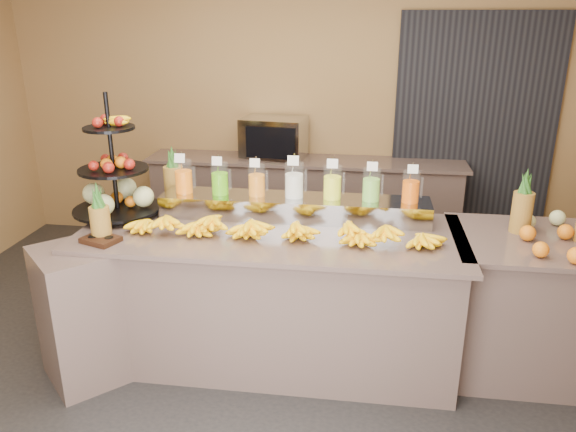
% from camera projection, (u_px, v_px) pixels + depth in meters
% --- Properties ---
extents(ground, '(6.00, 6.00, 0.00)m').
position_uv_depth(ground, '(265.00, 379.00, 3.69)').
color(ground, black).
rests_on(ground, ground).
extents(room_envelope, '(6.04, 5.02, 2.82)m').
position_uv_depth(room_envelope, '(309.00, 75.00, 3.76)').
color(room_envelope, olive).
rests_on(room_envelope, ground).
extents(buffet_counter, '(2.75, 1.25, 0.93)m').
position_uv_depth(buffet_counter, '(254.00, 296.00, 3.79)').
color(buffet_counter, gray).
rests_on(buffet_counter, ground).
extents(right_counter, '(1.08, 0.88, 0.93)m').
position_uv_depth(right_counter, '(529.00, 304.00, 3.68)').
color(right_counter, gray).
rests_on(right_counter, ground).
extents(back_ledge, '(3.10, 0.55, 0.93)m').
position_uv_depth(back_ledge, '(304.00, 204.00, 5.63)').
color(back_ledge, gray).
rests_on(back_ledge, ground).
extents(pitcher_tray, '(1.85, 0.30, 0.15)m').
position_uv_depth(pitcher_tray, '(294.00, 207.00, 3.88)').
color(pitcher_tray, gray).
rests_on(pitcher_tray, buffet_counter).
extents(juice_pitcher_orange_a, '(0.13, 0.13, 0.30)m').
position_uv_depth(juice_pitcher_orange_a, '(184.00, 178.00, 3.92)').
color(juice_pitcher_orange_a, silver).
rests_on(juice_pitcher_orange_a, pitcher_tray).
extents(juice_pitcher_green, '(0.12, 0.12, 0.29)m').
position_uv_depth(juice_pitcher_green, '(220.00, 180.00, 3.89)').
color(juice_pitcher_green, silver).
rests_on(juice_pitcher_green, pitcher_tray).
extents(juice_pitcher_orange_b, '(0.12, 0.12, 0.29)m').
position_uv_depth(juice_pitcher_orange_b, '(257.00, 182.00, 3.85)').
color(juice_pitcher_orange_b, silver).
rests_on(juice_pitcher_orange_b, pitcher_tray).
extents(juice_pitcher_milk, '(0.13, 0.13, 0.32)m').
position_uv_depth(juice_pitcher_milk, '(294.00, 182.00, 3.81)').
color(juice_pitcher_milk, silver).
rests_on(juice_pitcher_milk, pitcher_tray).
extents(juice_pitcher_lemon, '(0.12, 0.13, 0.30)m').
position_uv_depth(juice_pitcher_lemon, '(332.00, 184.00, 3.78)').
color(juice_pitcher_lemon, silver).
rests_on(juice_pitcher_lemon, pitcher_tray).
extents(juice_pitcher_lime, '(0.12, 0.12, 0.29)m').
position_uv_depth(juice_pitcher_lime, '(371.00, 186.00, 3.75)').
color(juice_pitcher_lime, silver).
rests_on(juice_pitcher_lime, pitcher_tray).
extents(juice_pitcher_orange_c, '(0.12, 0.12, 0.28)m').
position_uv_depth(juice_pitcher_orange_c, '(411.00, 188.00, 3.72)').
color(juice_pitcher_orange_c, silver).
rests_on(juice_pitcher_orange_c, pitcher_tray).
extents(banana_heap, '(1.98, 0.18, 0.16)m').
position_uv_depth(banana_heap, '(276.00, 225.00, 3.54)').
color(banana_heap, yellow).
rests_on(banana_heap, buffet_counter).
extents(fruit_stand, '(0.63, 0.63, 0.85)m').
position_uv_depth(fruit_stand, '(121.00, 186.00, 3.87)').
color(fruit_stand, black).
rests_on(fruit_stand, buffet_counter).
extents(condiment_caddy, '(0.26, 0.23, 0.03)m').
position_uv_depth(condiment_caddy, '(101.00, 240.00, 3.48)').
color(condiment_caddy, black).
rests_on(condiment_caddy, buffet_counter).
extents(pineapple_left_a, '(0.12, 0.12, 0.37)m').
position_uv_depth(pineapple_left_a, '(100.00, 218.00, 3.49)').
color(pineapple_left_a, brown).
rests_on(pineapple_left_a, buffet_counter).
extents(pineapple_left_b, '(0.15, 0.15, 0.43)m').
position_uv_depth(pineapple_left_b, '(174.00, 181.00, 4.18)').
color(pineapple_left_b, brown).
rests_on(pineapple_left_b, buffet_counter).
extents(right_fruit_pile, '(0.50, 0.48, 0.27)m').
position_uv_depth(right_fruit_pile, '(555.00, 230.00, 3.44)').
color(right_fruit_pile, brown).
rests_on(right_fruit_pile, right_counter).
extents(oven_warmer, '(0.64, 0.49, 0.40)m').
position_uv_depth(oven_warmer, '(274.00, 138.00, 5.44)').
color(oven_warmer, gray).
rests_on(oven_warmer, back_ledge).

